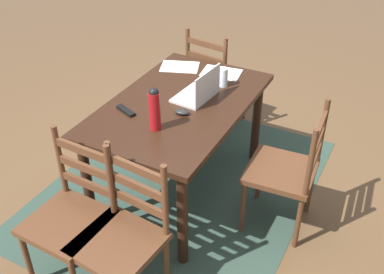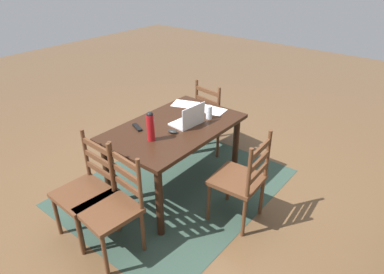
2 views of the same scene
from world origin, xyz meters
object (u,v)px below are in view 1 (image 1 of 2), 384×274
Objects in this scene: chair_right_near at (72,217)px; laptop at (200,91)px; chair_far_head at (287,171)px; computer_mouse at (182,112)px; dining_table at (179,115)px; water_bottle at (154,108)px; chair_right_far at (122,238)px; drinking_glass at (223,77)px; tv_remote at (126,111)px; chair_left_near at (215,79)px.

laptop is at bearing 165.80° from chair_right_near.
computer_mouse is (0.13, -0.72, 0.33)m from chair_far_head.
chair_far_head reaches higher than dining_table.
chair_far_head is 9.50× the size of computer_mouse.
chair_right_near reaches higher than dining_table.
water_bottle reaches higher than chair_right_near.
dining_table is 1.04m from chair_right_near.
dining_table is at bearing -169.72° from chair_right_far.
computer_mouse is (-0.87, 0.27, 0.33)m from chair_right_near.
dining_table is 0.44m from drinking_glass.
computer_mouse is (0.13, 0.09, 0.12)m from dining_table.
chair_right_far is at bearing 3.88° from laptop.
laptop is 0.53m from tv_remote.
drinking_glass is at bearing 165.39° from laptop.
laptop reaches higher than tv_remote.
chair_far_head is 2.81× the size of laptop.
computer_mouse is (-0.23, 0.07, -0.13)m from water_bottle.
chair_far_head is 5.59× the size of tv_remote.
tv_remote is (-0.09, -0.28, -0.14)m from water_bottle.
chair_left_near is 2.00m from chair_right_near.
computer_mouse is at bearing 164.28° from water_bottle.
computer_mouse is (0.24, -0.01, -0.04)m from laptop.
dining_table is 1.04m from chair_right_far.
chair_right_far is (1.00, 0.18, -0.21)m from dining_table.
chair_far_head reaches higher than tv_remote.
chair_left_near is 3.26× the size of water_bottle.
computer_mouse is at bearing 162.72° from chair_right_near.
water_bottle is 1.71× the size of tv_remote.
tv_remote is at bearing -42.40° from dining_table.
chair_right_far reaches higher than computer_mouse.
water_bottle is at bearing 162.16° from chair_right_near.
chair_left_near is 0.83m from drinking_glass.
chair_right_near is 2.81× the size of laptop.
chair_left_near reaches higher than tv_remote.
tv_remote is (0.28, -1.07, 0.32)m from chair_far_head.
laptop is (-0.11, -0.71, 0.37)m from chair_far_head.
chair_far_head is at bearing 115.00° from water_bottle.
chair_far_head is 1.41m from chair_right_near.
chair_right_far is 2.81× the size of laptop.
drinking_glass is 0.83× the size of tv_remote.
chair_far_head reaches higher than computer_mouse.
laptop reaches higher than dining_table.
drinking_glass is (-0.25, 0.07, 0.01)m from laptop.
water_bottle is (1.37, 0.21, 0.47)m from chair_left_near.
water_bottle is (-0.64, 0.21, 0.47)m from chair_right_near.
water_bottle reaches higher than laptop.
tv_remote is at bearing -106.75° from water_bottle.
laptop is at bearing -14.61° from drinking_glass.
chair_left_near is at bearing -179.79° from chair_right_near.
chair_far_head is 1.00× the size of chair_left_near.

